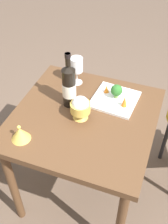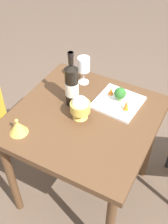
{
  "view_description": "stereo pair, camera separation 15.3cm",
  "coord_description": "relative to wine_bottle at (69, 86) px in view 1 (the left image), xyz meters",
  "views": [
    {
      "loc": [
        0.39,
        -1.05,
        1.83
      ],
      "look_at": [
        0.0,
        0.0,
        0.78
      ],
      "focal_mm": 44.94,
      "sensor_mm": 36.0,
      "label": 1
    },
    {
      "loc": [
        0.53,
        -0.99,
        1.83
      ],
      "look_at": [
        0.0,
        0.0,
        0.78
      ],
      "focal_mm": 44.94,
      "sensor_mm": 36.0,
      "label": 2
    }
  ],
  "objects": [
    {
      "name": "carrot_garnish_left",
      "position": [
        0.17,
        0.16,
        -0.09
      ],
      "size": [
        0.03,
        0.03,
        0.05
      ],
      "color": "orange",
      "rests_on": "serving_plate"
    },
    {
      "name": "dining_table",
      "position": [
        0.11,
        -0.07,
        -0.24
      ],
      "size": [
        0.78,
        0.78,
        0.75
      ],
      "color": "brown",
      "rests_on": "ground_plane"
    },
    {
      "name": "rice_bowl",
      "position": [
        0.1,
        -0.08,
        -0.06
      ],
      "size": [
        0.11,
        0.11,
        0.14
      ],
      "color": "gold",
      "rests_on": "dining_table"
    },
    {
      "name": "ground_plane",
      "position": [
        0.11,
        -0.07,
        -0.88
      ],
      "size": [
        8.0,
        8.0,
        0.0
      ],
      "primitive_type": "plane",
      "color": "brown"
    },
    {
      "name": "serving_plate",
      "position": [
        0.24,
        0.12,
        -0.13
      ],
      "size": [
        0.27,
        0.27,
        0.02
      ],
      "rotation": [
        0.0,
        0.0,
        -0.08
      ],
      "color": "white",
      "rests_on": "dining_table"
    },
    {
      "name": "broccoli_floret",
      "position": [
        0.24,
        0.13,
        -0.07
      ],
      "size": [
        0.07,
        0.07,
        0.09
      ],
      "color": "#729E4C",
      "rests_on": "serving_plate"
    },
    {
      "name": "rice_bowl_lid",
      "position": [
        -0.13,
        -0.34,
        -0.1
      ],
      "size": [
        0.1,
        0.1,
        0.09
      ],
      "color": "gold",
      "rests_on": "dining_table"
    },
    {
      "name": "wine_bottle",
      "position": [
        0.0,
        0.0,
        0.0
      ],
      "size": [
        0.08,
        0.08,
        0.34
      ],
      "color": "black",
      "rests_on": "dining_table"
    },
    {
      "name": "wine_glass",
      "position": [
        -0.04,
        0.21,
        -0.0
      ],
      "size": [
        0.08,
        0.08,
        0.18
      ],
      "color": "white",
      "rests_on": "dining_table"
    },
    {
      "name": "carrot_garnish_right",
      "position": [
        0.3,
        0.07,
        -0.08
      ],
      "size": [
        0.03,
        0.03,
        0.07
      ],
      "color": "orange",
      "rests_on": "serving_plate"
    }
  ]
}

